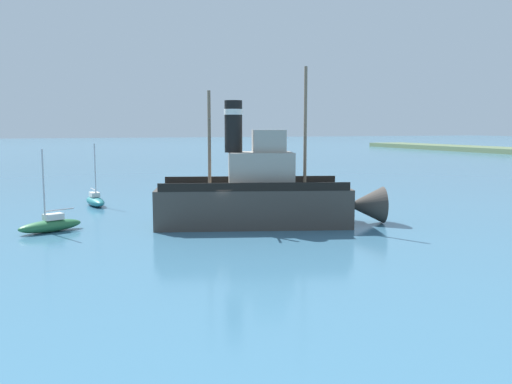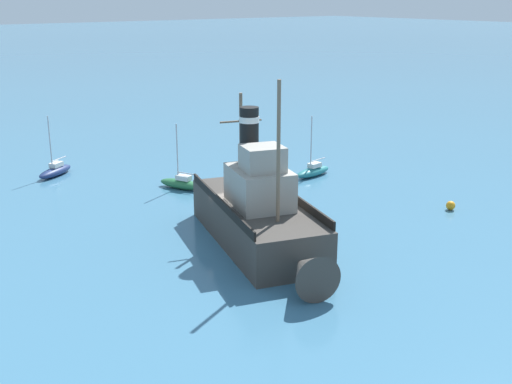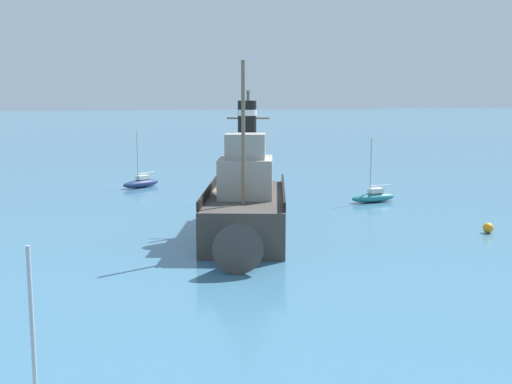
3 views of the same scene
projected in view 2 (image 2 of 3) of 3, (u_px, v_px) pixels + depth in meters
ground_plane at (234, 236)px, 38.65m from camera, size 600.00×600.00×0.00m
old_tugboat at (260, 216)px, 36.66m from camera, size 7.81×14.75×9.90m
sailboat_navy at (55, 171)px, 51.42m from camera, size 3.79×2.98×4.90m
sailboat_teal at (313, 171)px, 51.31m from camera, size 3.92×1.64×4.90m
sailboat_green at (182, 183)px, 47.97m from camera, size 2.53×3.92×4.90m
mooring_buoy at (451, 206)px, 43.26m from camera, size 0.62×0.62×0.62m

